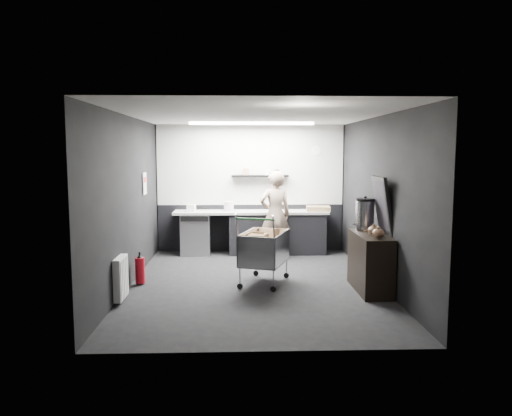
{
  "coord_description": "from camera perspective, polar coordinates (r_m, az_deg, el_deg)",
  "views": [
    {
      "loc": [
        -0.26,
        -7.89,
        2.14
      ],
      "look_at": [
        0.03,
        0.4,
        1.19
      ],
      "focal_mm": 35.0,
      "sensor_mm": 36.0,
      "label": 1
    }
  ],
  "objects": [
    {
      "name": "wall_front",
      "position": [
        5.21,
        0.87,
        -2.23
      ],
      "size": [
        5.5,
        0.0,
        5.5
      ],
      "primitive_type": "plane",
      "rotation": [
        -1.57,
        0.0,
        0.0
      ],
      "color": "black",
      "rests_on": "floor"
    },
    {
      "name": "sideboard",
      "position": [
        7.9,
        12.97,
        -5.19
      ],
      "size": [
        0.5,
        1.18,
        1.76
      ],
      "color": "black",
      "rests_on": "floor"
    },
    {
      "name": "pink_tub",
      "position": [
        10.38,
        -3.12,
        0.2
      ],
      "size": [
        0.2,
        0.2,
        0.2
      ],
      "primitive_type": "cylinder",
      "color": "silver",
      "rests_on": "prep_counter"
    },
    {
      "name": "shopping_cart",
      "position": [
        8.09,
        0.9,
        -4.86
      ],
      "size": [
        0.92,
        1.22,
        1.14
      ],
      "color": "silver",
      "rests_on": "floor"
    },
    {
      "name": "radiator",
      "position": [
        7.41,
        -15.21,
        -7.71
      ],
      "size": [
        0.1,
        0.5,
        0.6
      ],
      "primitive_type": "cube",
      "color": "white",
      "rests_on": "wall_left"
    },
    {
      "name": "floor",
      "position": [
        8.18,
        -0.14,
        -8.66
      ],
      "size": [
        5.5,
        5.5,
        0.0
      ],
      "primitive_type": "plane",
      "color": "black",
      "rests_on": "ground"
    },
    {
      "name": "ceiling",
      "position": [
        7.91,
        -0.14,
        10.57
      ],
      "size": [
        5.5,
        5.5,
        0.0
      ],
      "primitive_type": "plane",
      "rotation": [
        3.14,
        0.0,
        0.0
      ],
      "color": "silver",
      "rests_on": "wall_back"
    },
    {
      "name": "white_container",
      "position": [
        10.37,
        -7.41,
        0.0
      ],
      "size": [
        0.18,
        0.15,
        0.15
      ],
      "primitive_type": "cube",
      "rotation": [
        0.0,
        0.0,
        -0.17
      ],
      "color": "white",
      "rests_on": "prep_counter"
    },
    {
      "name": "wall_clock",
      "position": [
        10.74,
        6.9,
        6.52
      ],
      "size": [
        0.2,
        0.03,
        0.2
      ],
      "primitive_type": "cylinder",
      "rotation": [
        1.57,
        0.0,
        0.0
      ],
      "color": "white",
      "rests_on": "wall_back"
    },
    {
      "name": "wall_back",
      "position": [
        10.67,
        -0.64,
        2.27
      ],
      "size": [
        5.5,
        0.0,
        5.5
      ],
      "primitive_type": "plane",
      "rotation": [
        1.57,
        0.0,
        0.0
      ],
      "color": "black",
      "rests_on": "floor"
    },
    {
      "name": "dado_panel",
      "position": [
        10.75,
        -0.63,
        -2.26
      ],
      "size": [
        3.95,
        0.02,
        1.0
      ],
      "primitive_type": "cube",
      "color": "black",
      "rests_on": "wall_back"
    },
    {
      "name": "fire_extinguisher",
      "position": [
        8.3,
        -13.11,
        -6.85
      ],
      "size": [
        0.15,
        0.15,
        0.51
      ],
      "color": "#A90B17",
      "rests_on": "floor"
    },
    {
      "name": "cardboard_box",
      "position": [
        10.46,
        7.12,
        -0.07
      ],
      "size": [
        0.52,
        0.41,
        0.1
      ],
      "primitive_type": "cube",
      "rotation": [
        0.0,
        0.0,
        -0.1
      ],
      "color": "#92774E",
      "rests_on": "prep_counter"
    },
    {
      "name": "prep_counter",
      "position": [
        10.45,
        0.16,
        -2.75
      ],
      "size": [
        3.2,
        0.61,
        0.9
      ],
      "color": "black",
      "rests_on": "floor"
    },
    {
      "name": "ceiling_strip",
      "position": [
        9.76,
        -0.51,
        9.63
      ],
      "size": [
        2.4,
        0.2,
        0.04
      ],
      "primitive_type": "cube",
      "color": "white",
      "rests_on": "ceiling"
    },
    {
      "name": "floating_shelf",
      "position": [
        10.53,
        0.47,
        3.68
      ],
      "size": [
        1.2,
        0.22,
        0.04
      ],
      "primitive_type": "cube",
      "color": "black",
      "rests_on": "wall_back"
    },
    {
      "name": "wall_left",
      "position": [
        8.12,
        -14.4,
        0.72
      ],
      "size": [
        0.0,
        5.5,
        5.5
      ],
      "primitive_type": "plane",
      "rotation": [
        1.57,
        0.0,
        1.57
      ],
      "color": "black",
      "rests_on": "floor"
    },
    {
      "name": "poster_red_band",
      "position": [
        9.36,
        -12.61,
        3.17
      ],
      "size": [
        0.02,
        0.22,
        0.1
      ],
      "primitive_type": "cube",
      "color": "red",
      "rests_on": "poster"
    },
    {
      "name": "person",
      "position": [
        9.97,
        2.21,
        -0.78
      ],
      "size": [
        0.71,
        0.53,
        1.75
      ],
      "primitive_type": "imported",
      "rotation": [
        0.0,
        0.0,
        3.33
      ],
      "color": "beige",
      "rests_on": "floor"
    },
    {
      "name": "kitchen_wall_panel",
      "position": [
        10.63,
        -0.64,
        4.95
      ],
      "size": [
        3.95,
        0.02,
        1.7
      ],
      "primitive_type": "cube",
      "color": "silver",
      "rests_on": "wall_back"
    },
    {
      "name": "wall_right",
      "position": [
        8.25,
        13.89,
        0.82
      ],
      "size": [
        0.0,
        5.5,
        5.5
      ],
      "primitive_type": "plane",
      "rotation": [
        1.57,
        0.0,
        -1.57
      ],
      "color": "black",
      "rests_on": "floor"
    },
    {
      "name": "poster",
      "position": [
        9.37,
        -12.62,
        2.74
      ],
      "size": [
        0.02,
        0.3,
        0.4
      ],
      "primitive_type": "cube",
      "color": "silver",
      "rests_on": "wall_left"
    }
  ]
}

